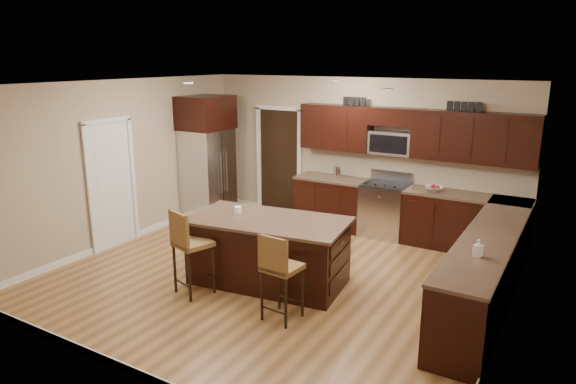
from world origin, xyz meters
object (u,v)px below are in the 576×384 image
Objects in this scene: range at (385,209)px; stool_right at (279,267)px; island at (268,253)px; refrigerator at (207,157)px; stool_left at (188,243)px.

stool_right is (0.00, -3.52, 0.20)m from range.
range is at bearing 67.73° from island.
island is 3.33m from refrigerator.
stool_left reaches higher than range.
refrigerator is at bearing 142.21° from stool_left.
stool_left reaches higher than stool_right.
range is 3.78m from stool_left.
range reaches higher than stool_right.
range is 1.02× the size of stool_right.
island is 0.97× the size of refrigerator.
island is at bearing 133.88° from stool_right.
stool_left is 3.40m from refrigerator.
range is 0.97× the size of stool_left.
island is 1.12m from stool_right.
stool_right is (0.69, -0.84, 0.25)m from island.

